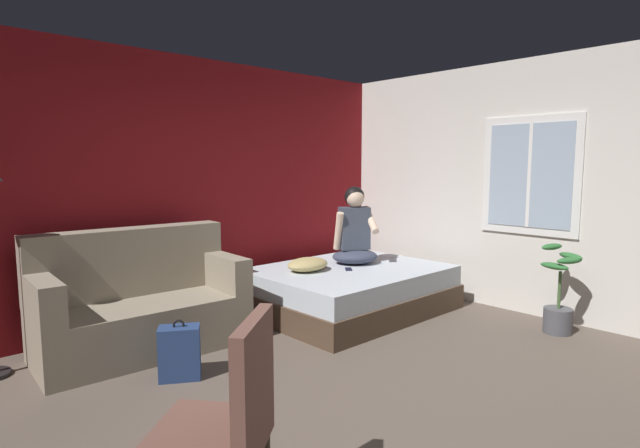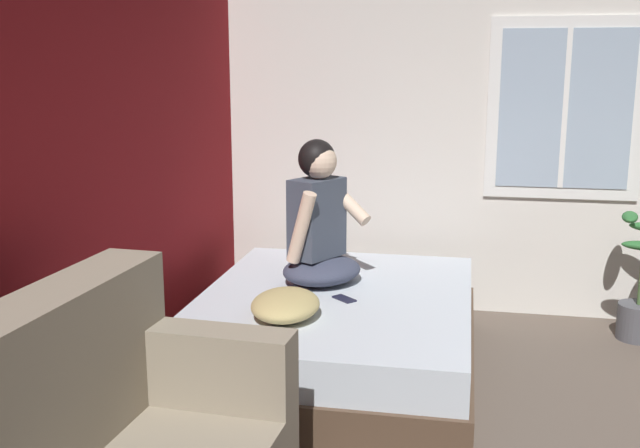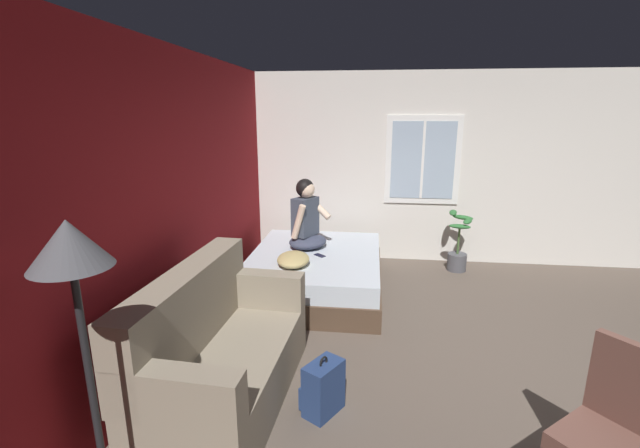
% 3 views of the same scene
% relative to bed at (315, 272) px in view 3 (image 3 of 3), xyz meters
% --- Properties ---
extents(ground_plane, '(40.00, 40.00, 0.00)m').
position_rel_bed_xyz_m(ground_plane, '(-1.66, -1.76, -0.24)').
color(ground_plane, brown).
extents(wall_back_accent, '(10.95, 0.16, 2.70)m').
position_rel_bed_xyz_m(wall_back_accent, '(-1.66, 1.11, 1.11)').
color(wall_back_accent, maroon).
rests_on(wall_back_accent, ground).
extents(wall_side_with_window, '(0.19, 6.99, 2.70)m').
position_rel_bed_xyz_m(wall_side_with_window, '(1.39, -1.76, 1.12)').
color(wall_side_with_window, silver).
rests_on(wall_side_with_window, ground).
extents(bed, '(2.05, 1.60, 0.48)m').
position_rel_bed_xyz_m(bed, '(0.00, 0.00, 0.00)').
color(bed, '#4C3828').
rests_on(bed, ground).
extents(couch, '(1.75, 0.92, 1.04)m').
position_rel_bed_xyz_m(couch, '(-2.16, 0.44, 0.16)').
color(couch, gray).
rests_on(couch, ground).
extents(side_chair, '(0.65, 0.65, 0.98)m').
position_rel_bed_xyz_m(side_chair, '(-2.83, -1.98, 0.30)').
color(side_chair, '#382D23').
rests_on(side_chair, ground).
extents(person_seated, '(0.67, 0.64, 0.88)m').
position_rel_bed_xyz_m(person_seated, '(0.23, 0.14, 0.60)').
color(person_seated, '#383D51').
rests_on(person_seated, bed).
extents(backpack, '(0.35, 0.34, 0.46)m').
position_rel_bed_xyz_m(backpack, '(-2.20, -0.35, -0.04)').
color(backpack, navy).
rests_on(backpack, ground).
extents(throw_pillow, '(0.50, 0.39, 0.14)m').
position_rel_bed_xyz_m(throw_pillow, '(-0.44, 0.19, 0.31)').
color(throw_pillow, tan).
rests_on(throw_pillow, bed).
extents(cell_phone, '(0.15, 0.15, 0.01)m').
position_rel_bed_xyz_m(cell_phone, '(-0.08, -0.07, 0.25)').
color(cell_phone, black).
rests_on(cell_phone, bed).
extents(floor_lamp, '(0.36, 0.36, 1.70)m').
position_rel_bed_xyz_m(floor_lamp, '(-3.25, 0.66, 1.19)').
color(floor_lamp, black).
rests_on(floor_lamp, ground).
extents(potted_plant, '(0.39, 0.37, 0.85)m').
position_rel_bed_xyz_m(potted_plant, '(0.92, -1.87, 0.07)').
color(potted_plant, '#4C4C51').
rests_on(potted_plant, ground).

